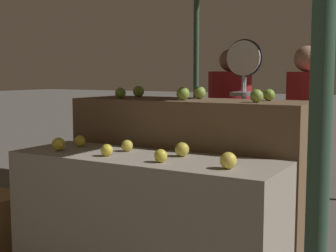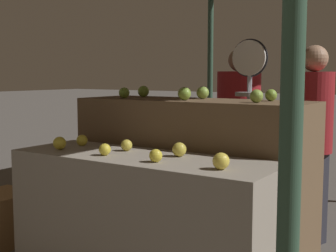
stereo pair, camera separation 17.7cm
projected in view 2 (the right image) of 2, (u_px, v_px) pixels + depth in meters
display_counter_front at (141, 225)px, 2.80m from camera, size 1.66×0.55×0.84m
display_counter_back at (192, 181)px, 3.28m from camera, size 1.66×0.55×1.14m
apple_front_0 at (60, 143)px, 2.99m from camera, size 0.08×0.08×0.08m
apple_front_1 at (105, 150)px, 2.77m from camera, size 0.07×0.07×0.07m
apple_front_2 at (156, 156)px, 2.55m from camera, size 0.07×0.07×0.07m
apple_front_3 at (221, 161)px, 2.35m from camera, size 0.09×0.09×0.09m
apple_front_4 at (82, 140)px, 3.14m from camera, size 0.08×0.08×0.08m
apple_front_5 at (127, 145)px, 2.93m from camera, size 0.07×0.07×0.07m
apple_front_6 at (179, 150)px, 2.73m from camera, size 0.08×0.08×0.08m
apple_back_0 at (124, 93)px, 3.41m from camera, size 0.08×0.08×0.08m
apple_back_1 at (184, 94)px, 3.12m from camera, size 0.09×0.09×0.09m
apple_back_2 at (257, 96)px, 2.84m from camera, size 0.08×0.08×0.08m
apple_back_3 at (143, 91)px, 3.59m from camera, size 0.09×0.09×0.09m
apple_back_4 at (203, 93)px, 3.30m from camera, size 0.09×0.09×0.09m
apple_back_5 at (271, 95)px, 3.03m from camera, size 0.08×0.08×0.08m
produce_scale at (249, 95)px, 3.57m from camera, size 0.29×0.20×1.59m
person_vendor_at_scale at (312, 129)px, 3.63m from camera, size 0.39×0.39×1.54m
person_customer_left at (238, 122)px, 4.29m from camera, size 0.54×0.54×1.55m
wooden_crate_side at (4, 218)px, 3.67m from camera, size 0.40×0.40×0.40m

